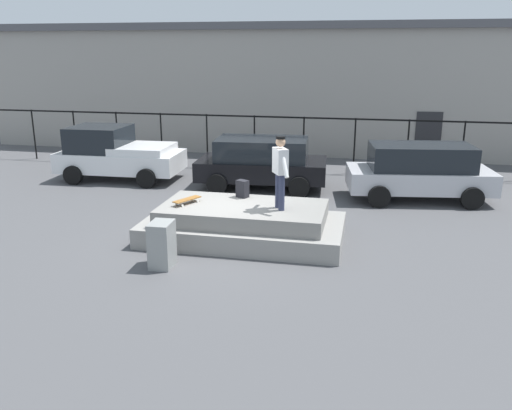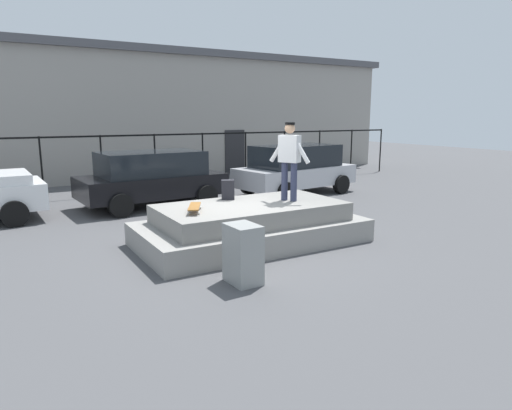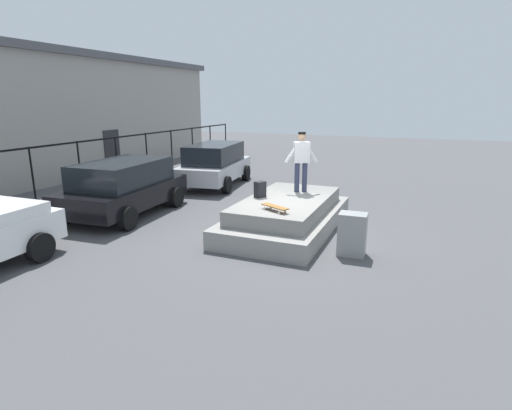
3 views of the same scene
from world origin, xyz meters
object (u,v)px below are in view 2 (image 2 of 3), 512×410
(skateboarder, at_px, (289,156))
(utility_box, at_px, (243,254))
(skateboard, at_px, (194,207))
(car_black_hatchback_mid, at_px, (152,177))
(backpack, at_px, (228,190))
(car_silver_hatchback_far, at_px, (296,168))

(skateboarder, xyz_separation_m, utility_box, (-2.15, -1.85, -1.33))
(skateboard, relative_size, car_black_hatchback_mid, 0.18)
(backpack, bearing_deg, car_silver_hatchback_far, 66.14)
(backpack, distance_m, car_black_hatchback_mid, 4.27)
(car_black_hatchback_mid, distance_m, car_silver_hatchback_far, 4.90)
(skateboard, distance_m, backpack, 1.43)
(skateboarder, xyz_separation_m, car_black_hatchback_mid, (-1.44, 5.05, -0.94))
(utility_box, bearing_deg, car_black_hatchback_mid, 81.81)
(car_silver_hatchback_far, distance_m, utility_box, 8.56)
(skateboarder, relative_size, utility_box, 1.73)
(skateboarder, height_order, backpack, skateboarder)
(backpack, distance_m, utility_box, 2.92)
(backpack, distance_m, car_silver_hatchback_far, 5.91)
(skateboard, distance_m, car_silver_hatchback_far, 7.33)
(skateboarder, height_order, car_silver_hatchback_far, skateboarder)
(car_black_hatchback_mid, relative_size, car_silver_hatchback_far, 0.97)
(car_black_hatchback_mid, bearing_deg, skateboarder, -74.12)
(backpack, bearing_deg, skateboard, -117.63)
(skateboard, height_order, backpack, backpack)
(utility_box, bearing_deg, car_silver_hatchback_far, 46.81)
(utility_box, bearing_deg, skateboard, 89.73)
(car_silver_hatchback_far, height_order, utility_box, car_silver_hatchback_far)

